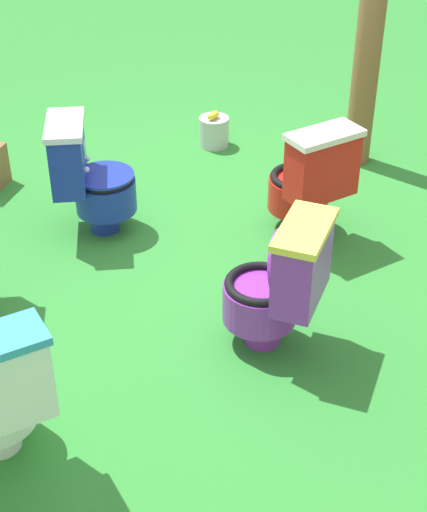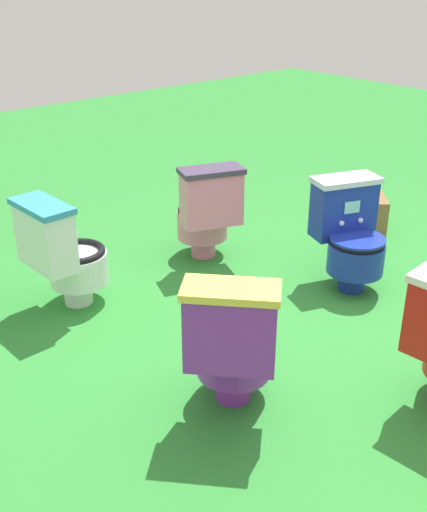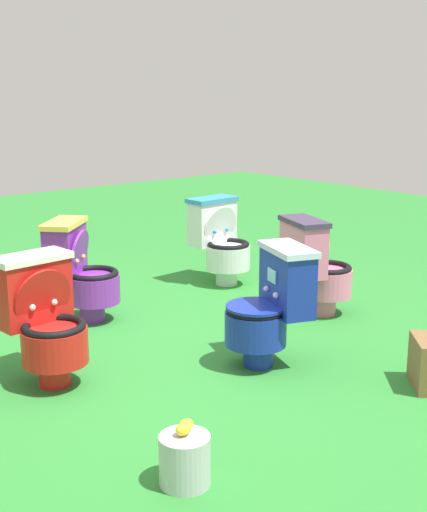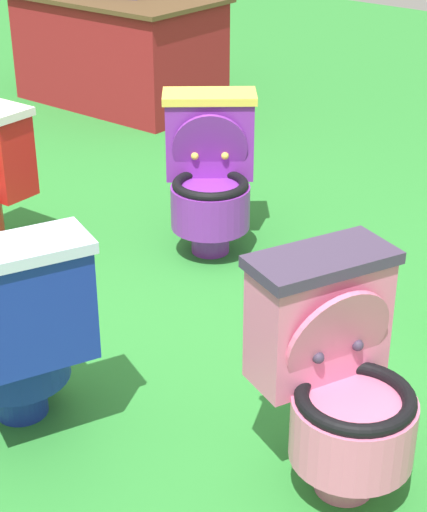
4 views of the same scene
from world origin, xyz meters
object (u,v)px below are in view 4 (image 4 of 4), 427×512
Objects in this scene: toilet_blue at (18,330)px; toilet_purple at (210,173)px; toilet_pink at (337,375)px; vendor_table at (119,49)px.

toilet_blue and toilet_purple have the same top height.
toilet_blue is (-0.92, -0.46, -0.00)m from toilet_pink.
vendor_table reaches higher than toilet_blue.
toilet_purple is 0.48× the size of vendor_table.
toilet_pink is 1.03m from toilet_blue.
vendor_table is (-3.46, 2.37, 0.02)m from toilet_pink.
toilet_purple is (-1.37, 0.99, 0.00)m from toilet_pink.
toilet_purple is (-0.45, 1.45, 0.00)m from toilet_blue.
toilet_pink is 0.48× the size of vendor_table.
toilet_pink is at bearing 101.78° from toilet_purple.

